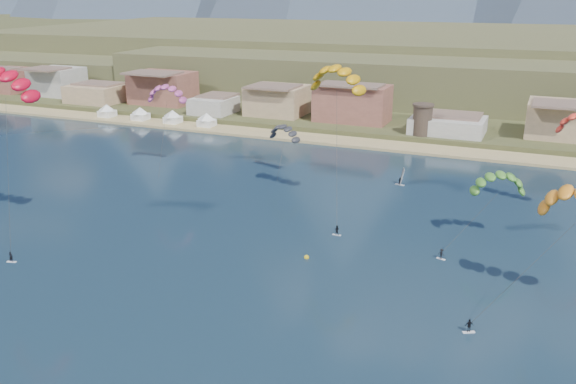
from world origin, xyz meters
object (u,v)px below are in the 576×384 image
at_px(watchtower, 422,119).
at_px(kitesurfer_yellow, 337,75).
at_px(windsurfer, 401,180).
at_px(buoy, 307,257).
at_px(kitesurfer_green, 499,180).
at_px(kitesurfer_red, 3,79).

xyz_separation_m(watchtower, kitesurfer_yellow, (-5.05, -58.96, 19.04)).
distance_m(windsurfer, buoy, 43.45).
height_order(watchtower, kitesurfer_green, kitesurfer_green).
height_order(watchtower, buoy, watchtower).
bearing_deg(kitesurfer_red, watchtower, 61.86).
height_order(kitesurfer_red, kitesurfer_yellow, kitesurfer_red).
relative_size(watchtower, windsurfer, 2.30).
bearing_deg(buoy, kitesurfer_red, -168.95).
distance_m(kitesurfer_green, windsurfer, 33.30).
relative_size(kitesurfer_red, windsurfer, 8.05).
distance_m(kitesurfer_red, kitesurfer_green, 81.76).
relative_size(watchtower, buoy, 10.73).
distance_m(watchtower, kitesurfer_yellow, 62.16).
xyz_separation_m(kitesurfer_red, kitesurfer_yellow, (44.75, 34.15, -1.23)).
xyz_separation_m(watchtower, kitesurfer_red, (-49.80, -93.10, 20.27)).
relative_size(watchtower, kitesurfer_green, 0.54).
bearing_deg(kitesurfer_green, kitesurfer_yellow, 169.93).
bearing_deg(kitesurfer_red, kitesurfer_yellow, 37.35).
bearing_deg(watchtower, windsurfer, -84.72).
xyz_separation_m(windsurfer, buoy, (-4.88, -43.16, -1.05)).
bearing_deg(kitesurfer_red, buoy, 11.05).
bearing_deg(kitesurfer_red, kitesurfer_green, 21.07).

